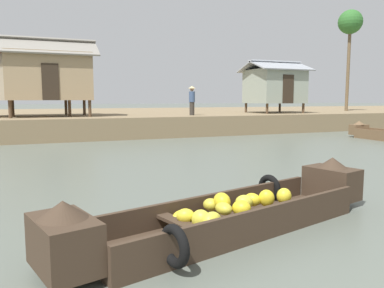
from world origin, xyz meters
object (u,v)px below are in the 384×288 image
object	(u,v)px
stilt_house_left	(26,76)
vendor_person	(192,99)
stilt_house_mid_right	(274,85)
palm_tree_mid	(350,25)
stilt_house_mid_left	(49,75)
banana_boat	(233,212)

from	to	relation	value
stilt_house_left	vendor_person	distance (m)	8.99
stilt_house_mid_right	vendor_person	size ratio (longest dim) A/B	2.34
stilt_house_left	vendor_person	xyz separation A→B (m)	(8.66, -2.08, -1.23)
stilt_house_left	palm_tree_mid	world-z (taller)	palm_tree_mid
stilt_house_mid_left	stilt_house_mid_right	bearing A→B (deg)	0.36
banana_boat	stilt_house_left	bearing A→B (deg)	100.11
stilt_house_mid_right	vendor_person	xyz separation A→B (m)	(-6.54, -1.46, -0.90)
stilt_house_mid_left	stilt_house_left	bearing A→B (deg)	147.42
stilt_house_mid_right	palm_tree_mid	bearing A→B (deg)	10.56
banana_boat	palm_tree_mid	distance (m)	27.85
banana_boat	stilt_house_left	world-z (taller)	stilt_house_left
stilt_house_mid_left	vendor_person	world-z (taller)	stilt_house_mid_left
stilt_house_left	vendor_person	world-z (taller)	stilt_house_left
palm_tree_mid	vendor_person	size ratio (longest dim) A/B	4.62
palm_tree_mid	stilt_house_mid_right	bearing A→B (deg)	-169.44
stilt_house_mid_left	palm_tree_mid	xyz separation A→B (m)	(21.77, 1.52, 4.39)
stilt_house_mid_left	palm_tree_mid	bearing A→B (deg)	3.99
stilt_house_mid_left	stilt_house_mid_right	world-z (taller)	stilt_house_mid_left
stilt_house_mid_left	banana_boat	bearing A→B (deg)	-83.21
banana_boat	palm_tree_mid	bearing A→B (deg)	42.56
stilt_house_mid_left	palm_tree_mid	size ratio (longest dim) A/B	0.63
banana_boat	stilt_house_mid_left	size ratio (longest dim) A/B	1.20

